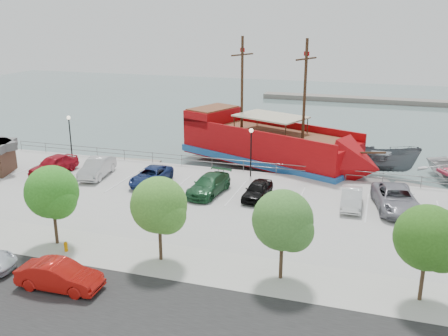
% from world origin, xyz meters
% --- Properties ---
extents(ground, '(160.00, 160.00, 0.00)m').
position_xyz_m(ground, '(0.00, 0.00, -1.00)').
color(ground, '#526966').
extents(street, '(100.00, 8.00, 0.04)m').
position_xyz_m(street, '(0.00, -16.00, 0.01)').
color(street, black).
rests_on(street, land_slab).
extents(sidewalk, '(100.00, 4.00, 0.05)m').
position_xyz_m(sidewalk, '(0.00, -10.00, 0.01)').
color(sidewalk, '#B1AEA8').
rests_on(sidewalk, land_slab).
extents(seawall_railing, '(50.00, 0.06, 1.00)m').
position_xyz_m(seawall_railing, '(0.00, 7.80, 0.53)').
color(seawall_railing, slate).
rests_on(seawall_railing, land_slab).
extents(far_shore, '(40.00, 3.00, 0.80)m').
position_xyz_m(far_shore, '(10.00, 55.00, -0.60)').
color(far_shore, gray).
rests_on(far_shore, ground).
extents(pirate_ship, '(20.99, 12.99, 13.10)m').
position_xyz_m(pirate_ship, '(1.52, 12.03, 1.19)').
color(pirate_ship, '#A3070A').
rests_on(pirate_ship, ground).
extents(patrol_boat, '(6.98, 2.65, 2.70)m').
position_xyz_m(patrol_boat, '(10.74, 13.21, 0.35)').
color(patrol_boat, '#565D62').
rests_on(patrol_boat, ground).
extents(dock_west, '(7.60, 2.70, 0.43)m').
position_xyz_m(dock_west, '(-13.98, 9.20, -0.79)').
color(dock_west, gray).
rests_on(dock_west, ground).
extents(dock_mid, '(7.57, 4.92, 0.42)m').
position_xyz_m(dock_mid, '(8.25, 9.20, -0.79)').
color(dock_mid, slate).
rests_on(dock_mid, ground).
extents(dock_east, '(7.23, 3.78, 0.40)m').
position_xyz_m(dock_east, '(15.27, 9.20, -0.80)').
color(dock_east, slate).
rests_on(dock_east, ground).
extents(street_sedan, '(4.52, 1.69, 1.48)m').
position_xyz_m(street_sedan, '(-4.63, -14.46, 0.74)').
color(street_sedan, '#B5130D').
rests_on(street_sedan, street).
extents(fire_hydrant, '(0.23, 0.23, 0.66)m').
position_xyz_m(fire_hydrant, '(-6.80, -10.80, 0.36)').
color(fire_hydrant, '#D28602').
rests_on(fire_hydrant, sidewalk).
extents(lamp_post_left, '(0.36, 0.36, 4.28)m').
position_xyz_m(lamp_post_left, '(-18.00, 6.50, 2.94)').
color(lamp_post_left, black).
rests_on(lamp_post_left, land_slab).
extents(lamp_post_mid, '(0.36, 0.36, 4.28)m').
position_xyz_m(lamp_post_mid, '(0.00, 6.50, 2.94)').
color(lamp_post_mid, black).
rests_on(lamp_post_mid, land_slab).
extents(tree_c, '(3.30, 3.20, 5.00)m').
position_xyz_m(tree_c, '(-7.85, -10.07, 3.30)').
color(tree_c, '#473321').
rests_on(tree_c, sidewalk).
extents(tree_d, '(3.30, 3.20, 5.00)m').
position_xyz_m(tree_d, '(-0.85, -10.07, 3.30)').
color(tree_d, '#473321').
rests_on(tree_d, sidewalk).
extents(tree_e, '(3.30, 3.20, 5.00)m').
position_xyz_m(tree_e, '(6.15, -10.07, 3.30)').
color(tree_e, '#473321').
rests_on(tree_e, sidewalk).
extents(tree_f, '(3.30, 3.20, 5.00)m').
position_xyz_m(tree_f, '(13.15, -10.07, 3.30)').
color(tree_f, '#473321').
rests_on(tree_f, sidewalk).
extents(parked_car_a, '(2.61, 5.07, 1.65)m').
position_xyz_m(parked_car_a, '(-16.82, 2.01, 0.82)').
color(parked_car_a, '#AE101F').
rests_on(parked_car_a, land_slab).
extents(parked_car_b, '(2.41, 5.09, 1.61)m').
position_xyz_m(parked_car_b, '(-12.72, 2.44, 0.81)').
color(parked_car_b, '#B6B6B6').
rests_on(parked_car_b, land_slab).
extents(parked_car_c, '(2.28, 4.92, 1.36)m').
position_xyz_m(parked_car_c, '(-7.40, 2.10, 0.68)').
color(parked_car_c, navy).
rests_on(parked_car_c, land_slab).
extents(parked_car_d, '(2.63, 5.30, 1.48)m').
position_xyz_m(parked_car_d, '(-2.02, 1.28, 0.74)').
color(parked_car_d, '#1E4F2C').
rests_on(parked_car_d, land_slab).
extents(parked_car_e, '(1.88, 4.15, 1.38)m').
position_xyz_m(parked_car_e, '(1.89, 1.37, 0.69)').
color(parked_car_e, black).
rests_on(parked_car_e, land_slab).
extents(parked_car_f, '(1.60, 4.23, 1.38)m').
position_xyz_m(parked_car_f, '(8.88, 1.73, 0.69)').
color(parked_car_f, silver).
rests_on(parked_car_f, land_slab).
extents(parked_car_g, '(3.85, 6.41, 1.67)m').
position_xyz_m(parked_car_g, '(11.95, 2.23, 0.83)').
color(parked_car_g, gray).
rests_on(parked_car_g, land_slab).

